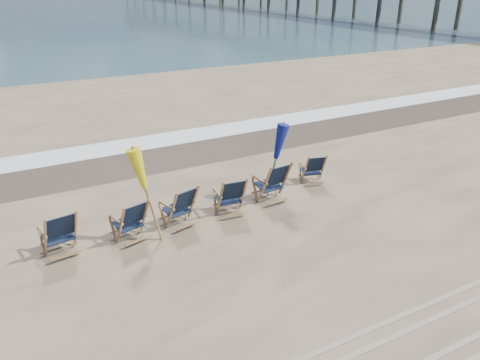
{
  "coord_description": "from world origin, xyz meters",
  "views": [
    {
      "loc": [
        -4.62,
        -6.36,
        5.16
      ],
      "look_at": [
        0.0,
        2.2,
        0.9
      ],
      "focal_mm": 35.0,
      "sensor_mm": 36.0,
      "label": 1
    }
  ],
  "objects_px": {
    "beach_chair_5": "(323,169)",
    "beach_chair_3": "(244,195)",
    "beach_chair_4": "(286,180)",
    "umbrella_yellow": "(147,172)",
    "beach_chair_1": "(145,217)",
    "beach_chair_2": "(194,203)",
    "umbrella_blue": "(274,145)",
    "beach_chair_0": "(76,230)"
  },
  "relations": [
    {
      "from": "beach_chair_5",
      "to": "beach_chair_3",
      "type": "bearing_deg",
      "value": 26.74
    },
    {
      "from": "beach_chair_3",
      "to": "beach_chair_4",
      "type": "distance_m",
      "value": 1.29
    },
    {
      "from": "beach_chair_5",
      "to": "umbrella_yellow",
      "type": "distance_m",
      "value": 5.15
    },
    {
      "from": "beach_chair_5",
      "to": "beach_chair_1",
      "type": "bearing_deg",
      "value": 21.06
    },
    {
      "from": "beach_chair_2",
      "to": "umbrella_blue",
      "type": "relative_size",
      "value": 0.52
    },
    {
      "from": "beach_chair_5",
      "to": "umbrella_blue",
      "type": "height_order",
      "value": "umbrella_blue"
    },
    {
      "from": "beach_chair_4",
      "to": "umbrella_yellow",
      "type": "bearing_deg",
      "value": 0.38
    },
    {
      "from": "beach_chair_4",
      "to": "beach_chair_5",
      "type": "relative_size",
      "value": 1.23
    },
    {
      "from": "beach_chair_0",
      "to": "beach_chair_1",
      "type": "bearing_deg",
      "value": 167.27
    },
    {
      "from": "beach_chair_4",
      "to": "beach_chair_5",
      "type": "height_order",
      "value": "beach_chair_4"
    },
    {
      "from": "beach_chair_3",
      "to": "beach_chair_5",
      "type": "bearing_deg",
      "value": -162.39
    },
    {
      "from": "beach_chair_0",
      "to": "umbrella_yellow",
      "type": "relative_size",
      "value": 0.5
    },
    {
      "from": "beach_chair_3",
      "to": "beach_chair_4",
      "type": "height_order",
      "value": "beach_chair_4"
    },
    {
      "from": "umbrella_yellow",
      "to": "umbrella_blue",
      "type": "xyz_separation_m",
      "value": [
        3.28,
        0.45,
        -0.11
      ]
    },
    {
      "from": "umbrella_blue",
      "to": "beach_chair_0",
      "type": "bearing_deg",
      "value": -177.84
    },
    {
      "from": "beach_chair_2",
      "to": "beach_chair_3",
      "type": "height_order",
      "value": "beach_chair_2"
    },
    {
      "from": "beach_chair_1",
      "to": "beach_chair_3",
      "type": "xyz_separation_m",
      "value": [
        2.34,
        -0.05,
        0.01
      ]
    },
    {
      "from": "beach_chair_0",
      "to": "beach_chair_3",
      "type": "distance_m",
      "value": 3.73
    },
    {
      "from": "beach_chair_0",
      "to": "umbrella_yellow",
      "type": "distance_m",
      "value": 1.82
    },
    {
      "from": "beach_chair_4",
      "to": "umbrella_yellow",
      "type": "distance_m",
      "value": 3.71
    },
    {
      "from": "beach_chair_5",
      "to": "beach_chair_0",
      "type": "bearing_deg",
      "value": 19.02
    },
    {
      "from": "beach_chair_5",
      "to": "beach_chair_2",
      "type": "bearing_deg",
      "value": 21.25
    },
    {
      "from": "beach_chair_0",
      "to": "beach_chair_1",
      "type": "relative_size",
      "value": 1.05
    },
    {
      "from": "beach_chair_1",
      "to": "umbrella_yellow",
      "type": "relative_size",
      "value": 0.48
    },
    {
      "from": "beach_chair_0",
      "to": "beach_chair_5",
      "type": "distance_m",
      "value": 6.45
    },
    {
      "from": "beach_chair_4",
      "to": "umbrella_blue",
      "type": "height_order",
      "value": "umbrella_blue"
    },
    {
      "from": "beach_chair_4",
      "to": "umbrella_yellow",
      "type": "height_order",
      "value": "umbrella_yellow"
    },
    {
      "from": "umbrella_blue",
      "to": "beach_chair_5",
      "type": "bearing_deg",
      "value": 7.13
    },
    {
      "from": "beach_chair_5",
      "to": "umbrella_yellow",
      "type": "height_order",
      "value": "umbrella_yellow"
    },
    {
      "from": "beach_chair_1",
      "to": "beach_chair_3",
      "type": "relative_size",
      "value": 0.99
    },
    {
      "from": "beach_chair_0",
      "to": "beach_chair_2",
      "type": "height_order",
      "value": "beach_chair_0"
    },
    {
      "from": "beach_chair_3",
      "to": "beach_chair_1",
      "type": "bearing_deg",
      "value": 5.23
    },
    {
      "from": "beach_chair_3",
      "to": "beach_chair_2",
      "type": "bearing_deg",
      "value": -0.59
    },
    {
      "from": "beach_chair_4",
      "to": "umbrella_blue",
      "type": "relative_size",
      "value": 0.56
    },
    {
      "from": "umbrella_yellow",
      "to": "umbrella_blue",
      "type": "relative_size",
      "value": 1.06
    },
    {
      "from": "beach_chair_1",
      "to": "beach_chair_5",
      "type": "height_order",
      "value": "beach_chair_1"
    },
    {
      "from": "beach_chair_0",
      "to": "beach_chair_2",
      "type": "bearing_deg",
      "value": 171.3
    },
    {
      "from": "beach_chair_1",
      "to": "beach_chair_2",
      "type": "relative_size",
      "value": 0.98
    },
    {
      "from": "beach_chair_0",
      "to": "beach_chair_3",
      "type": "xyz_separation_m",
      "value": [
        3.73,
        -0.15,
        -0.02
      ]
    },
    {
      "from": "beach_chair_2",
      "to": "umbrella_blue",
      "type": "distance_m",
      "value": 2.41
    },
    {
      "from": "beach_chair_1",
      "to": "umbrella_blue",
      "type": "xyz_separation_m",
      "value": [
        3.36,
        0.28,
        0.96
      ]
    },
    {
      "from": "beach_chair_0",
      "to": "beach_chair_4",
      "type": "relative_size",
      "value": 0.95
    }
  ]
}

